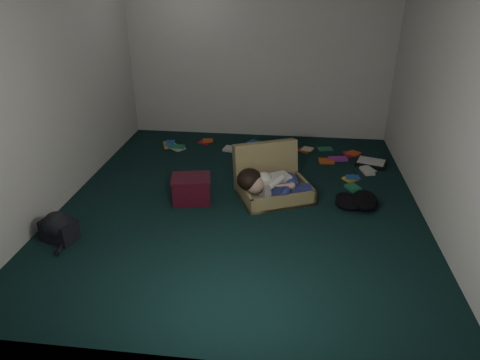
# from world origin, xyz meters

# --- Properties ---
(floor) EXTENTS (4.50, 4.50, 0.00)m
(floor) POSITION_xyz_m (0.00, 0.00, 0.00)
(floor) COLOR black
(floor) RESTS_ON ground
(wall_back) EXTENTS (4.50, 0.00, 4.50)m
(wall_back) POSITION_xyz_m (0.00, 2.25, 1.30)
(wall_back) COLOR silver
(wall_back) RESTS_ON ground
(wall_front) EXTENTS (4.50, 0.00, 4.50)m
(wall_front) POSITION_xyz_m (0.00, -2.25, 1.30)
(wall_front) COLOR silver
(wall_front) RESTS_ON ground
(wall_left) EXTENTS (0.00, 4.50, 4.50)m
(wall_left) POSITION_xyz_m (-2.00, 0.00, 1.30)
(wall_left) COLOR silver
(wall_left) RESTS_ON ground
(wall_right) EXTENTS (0.00, 4.50, 4.50)m
(wall_right) POSITION_xyz_m (2.00, 0.00, 1.30)
(wall_right) COLOR silver
(wall_right) RESTS_ON ground
(suitcase) EXTENTS (1.02, 1.01, 0.58)m
(suitcase) POSITION_xyz_m (0.32, 0.26, 0.17)
(suitcase) COLOR #A08F58
(suitcase) RESTS_ON floor
(person) EXTENTS (0.87, 0.46, 0.36)m
(person) POSITION_xyz_m (0.35, 0.05, 0.22)
(person) COLOR silver
(person) RESTS_ON suitcase
(maroon_bin) EXTENTS (0.50, 0.42, 0.30)m
(maroon_bin) POSITION_xyz_m (-0.57, -0.05, 0.15)
(maroon_bin) COLOR #430D19
(maroon_bin) RESTS_ON floor
(backpack) EXTENTS (0.47, 0.41, 0.24)m
(backpack) POSITION_xyz_m (-1.69, -0.98, 0.12)
(backpack) COLOR black
(backpack) RESTS_ON floor
(clothing_pile) EXTENTS (0.50, 0.44, 0.14)m
(clothing_pile) POSITION_xyz_m (1.34, 0.12, 0.07)
(clothing_pile) COLOR black
(clothing_pile) RESTS_ON floor
(paper_tray) EXTENTS (0.46, 0.40, 0.05)m
(paper_tray) POSITION_xyz_m (1.65, 1.25, 0.03)
(paper_tray) COLOR black
(paper_tray) RESTS_ON floor
(book_scatter) EXTENTS (3.06, 1.62, 0.02)m
(book_scatter) POSITION_xyz_m (0.45, 1.42, 0.01)
(book_scatter) COLOR gold
(book_scatter) RESTS_ON floor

